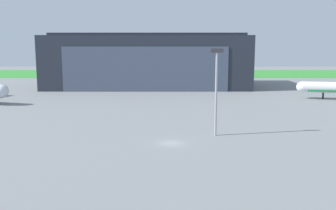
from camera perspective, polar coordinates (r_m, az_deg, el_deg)
ground_plane at (r=69.77m, az=0.36°, el=-5.68°), size 440.00×440.00×0.00m
grass_field_strip at (r=224.49m, az=0.09°, el=4.70°), size 440.00×56.00×0.08m
maintenance_hangar at (r=159.35m, az=-3.04°, el=6.55°), size 79.78×36.92×21.78m
apron_light_mast at (r=74.35m, az=7.13°, el=3.04°), size 2.40×0.50×16.86m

